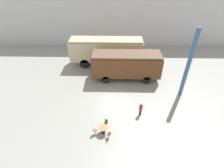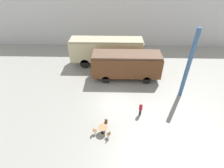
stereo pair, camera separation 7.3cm
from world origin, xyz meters
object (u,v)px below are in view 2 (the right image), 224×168
Objects in this scene: passenger_coach_vintage at (106,49)px; visitor_person at (141,109)px; cafe_table_near at (103,128)px; passenger_coach_wooden at (126,64)px; cafe_chair_0 at (106,122)px.

visitor_person is at bearing -69.13° from passenger_coach_vintage.
cafe_table_near is at bearing -147.16° from visitor_person.
passenger_coach_wooden is at bearing 100.16° from visitor_person.
visitor_person is at bearing -79.84° from passenger_coach_wooden.
passenger_coach_wooden is 8.85m from cafe_chair_0.
cafe_chair_0 is at bearing -154.99° from visitor_person.
passenger_coach_wooden is at bearing -177.92° from cafe_chair_0.
visitor_person is at bearing 131.91° from cafe_chair_0.
passenger_coach_wooden reaches higher than cafe_chair_0.
passenger_coach_wooden is at bearing -52.53° from passenger_coach_vintage.
passenger_coach_vintage is 4.51m from passenger_coach_wooden.
cafe_chair_0 is at bearing -104.83° from passenger_coach_wooden.
visitor_person is (1.22, -6.81, -1.29)m from passenger_coach_wooden.
cafe_table_near is 0.56× the size of visitor_person.
visitor_person reaches higher than cafe_table_near.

